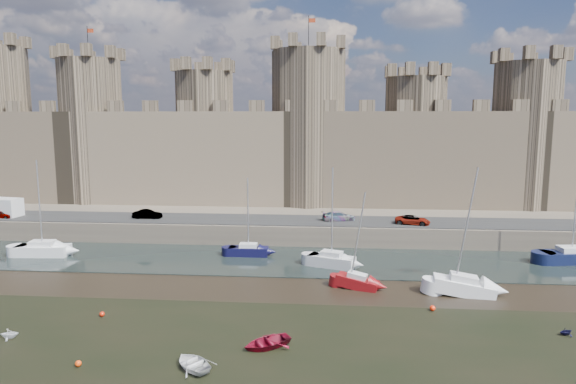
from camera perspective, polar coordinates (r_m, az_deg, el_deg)
name	(u,v)px	position (r m, az deg, el deg)	size (l,w,h in m)	color
ground	(242,365)	(34.76, -5.13, -18.57)	(160.00, 160.00, 0.00)	black
water_channel	(279,260)	(56.99, -0.96, -7.62)	(160.00, 12.00, 0.08)	black
quay	(300,198)	(91.82, 1.29, -0.71)	(160.00, 60.00, 2.50)	#4C443A
road	(287,220)	(66.07, -0.09, -3.14)	(160.00, 7.00, 0.10)	black
castle	(291,143)	(78.85, 0.31, 5.41)	(108.50, 11.00, 29.00)	#42382B
car_0	(2,214)	(77.23, -29.23, -2.18)	(1.25, 3.10, 1.06)	gray
car_1	(147,214)	(69.46, -15.37, -2.40)	(1.30, 3.72, 1.23)	gray
car_2	(339,216)	(66.02, 5.66, -2.70)	(1.71, 4.21, 1.22)	gray
car_3	(413,220)	(65.17, 13.67, -3.06)	(1.96, 4.25, 1.18)	gray
van	(0,207)	(78.58, -29.33, -1.50)	(5.68, 2.27, 2.48)	silver
sailboat_0	(43,249)	(64.91, -25.60, -5.74)	(5.96, 2.63, 10.91)	silver
sailboat_1	(248,250)	(58.84, -4.42, -6.43)	(4.45, 1.75, 8.90)	black
sailboat_2	(332,260)	(54.62, 4.86, -7.49)	(5.22, 3.47, 10.51)	silver
sailboat_3	(572,256)	(63.77, 28.98, -6.20)	(6.66, 3.35, 11.17)	#0E1433
sailboat_4	(357,281)	(48.53, 7.70, -9.77)	(4.14, 2.59, 9.05)	maroon
sailboat_5	(464,286)	(49.00, 18.93, -9.83)	(5.51, 2.65, 11.46)	white
dinghy_2	(193,364)	(34.57, -10.49, -18.25)	(2.24, 0.65, 3.14)	silver
dinghy_3	(9,334)	(42.95, -28.56, -13.66)	(1.19, 0.73, 1.38)	white
dinghy_4	(267,343)	(36.74, -2.39, -16.39)	(2.41, 0.70, 3.37)	maroon
dinghy_7	(566,332)	(43.52, 28.49, -13.47)	(0.94, 0.57, 1.09)	black
buoy_0	(78,364)	(36.82, -22.27, -17.23)	(0.41, 0.41, 0.41)	#FF430B
buoy_1	(102,314)	(44.37, -19.97, -12.64)	(0.41, 0.41, 0.41)	red
buoy_3	(432,308)	(44.55, 15.76, -12.32)	(0.47, 0.47, 0.47)	#FF2A0B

